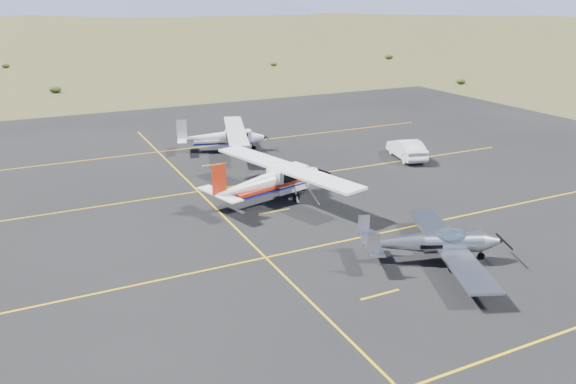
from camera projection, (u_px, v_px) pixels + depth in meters
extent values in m
plane|color=#383D1C|center=(389.00, 251.00, 28.54)|extent=(1600.00, 1600.00, 0.00)
cube|color=black|center=(322.00, 206.00, 34.47)|extent=(72.00, 72.00, 0.02)
cube|color=silver|center=(449.00, 246.00, 27.19)|extent=(4.92, 9.21, 0.12)
ellipsoid|color=#99BFD8|center=(450.00, 237.00, 27.03)|extent=(1.94, 1.55, 0.85)
cube|color=silver|center=(371.00, 243.00, 26.86)|extent=(1.85, 3.16, 0.06)
cube|color=silver|center=(373.00, 244.00, 25.62)|extent=(0.55, 0.27, 1.04)
cube|color=silver|center=(364.00, 225.00, 27.76)|extent=(0.55, 0.27, 1.04)
cylinder|color=black|center=(481.00, 256.00, 27.49)|extent=(0.36, 0.22, 0.35)
cylinder|color=black|center=(452.00, 268.00, 26.19)|extent=(0.43, 0.26, 0.41)
cylinder|color=black|center=(436.00, 246.00, 28.54)|extent=(0.43, 0.26, 0.41)
cube|color=white|center=(288.00, 178.00, 35.91)|extent=(2.72, 1.89, 1.51)
cube|color=white|center=(285.00, 167.00, 35.51)|extent=(4.90, 12.35, 0.16)
cube|color=black|center=(288.00, 174.00, 35.81)|extent=(2.08, 1.76, 0.62)
cube|color=red|center=(270.00, 185.00, 35.05)|extent=(5.75, 2.72, 0.20)
cube|color=red|center=(219.00, 179.00, 32.29)|extent=(0.94, 0.32, 1.79)
cube|color=white|center=(220.00, 194.00, 32.59)|extent=(1.75, 3.68, 0.07)
cylinder|color=black|center=(304.00, 188.00, 37.14)|extent=(0.42, 0.21, 0.40)
cylinder|color=black|center=(296.00, 198.00, 35.18)|extent=(0.51, 0.27, 0.49)
cylinder|color=black|center=(272.00, 189.00, 36.85)|extent=(0.51, 0.27, 0.49)
cube|color=silver|center=(238.00, 138.00, 46.54)|extent=(2.37, 1.71, 1.31)
cube|color=silver|center=(236.00, 131.00, 46.29)|extent=(4.65, 10.62, 0.14)
cube|color=black|center=(238.00, 135.00, 46.45)|extent=(1.83, 1.57, 0.53)
cube|color=silver|center=(223.00, 140.00, 46.40)|extent=(4.96, 2.54, 0.17)
cube|color=silver|center=(182.00, 129.00, 45.60)|extent=(0.81, 0.31, 1.55)
cube|color=silver|center=(182.00, 139.00, 45.86)|extent=(1.63, 3.18, 0.06)
cylinder|color=black|center=(254.00, 148.00, 46.99)|extent=(0.36, 0.20, 0.35)
cylinder|color=black|center=(236.00, 151.00, 45.82)|extent=(0.44, 0.25, 0.43)
cylinder|color=black|center=(234.00, 145.00, 47.72)|extent=(0.44, 0.25, 0.43)
imported|color=white|center=(407.00, 149.00, 44.31)|extent=(2.77, 4.98, 1.55)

